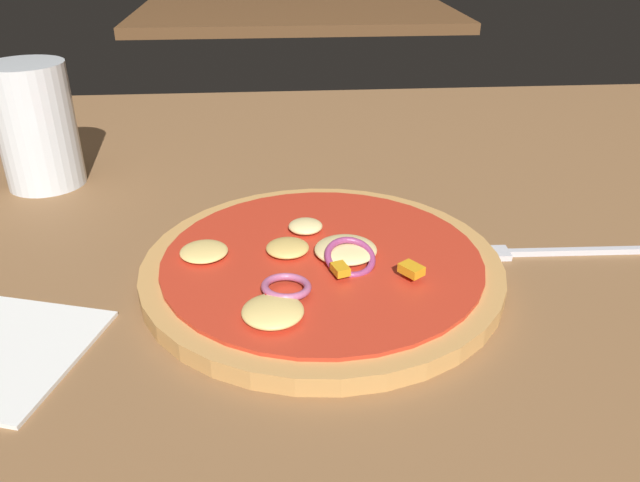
# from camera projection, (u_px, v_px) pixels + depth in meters

# --- Properties ---
(dining_table) EXTENTS (1.40, 1.10, 0.03)m
(dining_table) POSITION_uv_depth(u_px,v_px,m) (334.00, 284.00, 0.51)
(dining_table) COLOR brown
(dining_table) RESTS_ON ground
(pizza) EXTENTS (0.28, 0.28, 0.03)m
(pizza) POSITION_uv_depth(u_px,v_px,m) (321.00, 266.00, 0.49)
(pizza) COLOR tan
(pizza) RESTS_ON dining_table
(fork) EXTENTS (0.18, 0.02, 0.00)m
(fork) POSITION_uv_depth(u_px,v_px,m) (540.00, 252.00, 0.52)
(fork) COLOR silver
(fork) RESTS_ON dining_table
(beer_glass) EXTENTS (0.08, 0.08, 0.12)m
(beer_glass) POSITION_uv_depth(u_px,v_px,m) (38.00, 133.00, 0.63)
(beer_glass) COLOR silver
(beer_glass) RESTS_ON dining_table
(background_table) EXTENTS (0.89, 0.60, 0.03)m
(background_table) POSITION_uv_depth(u_px,v_px,m) (296.00, 13.00, 1.79)
(background_table) COLOR brown
(background_table) RESTS_ON ground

